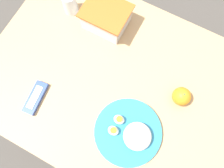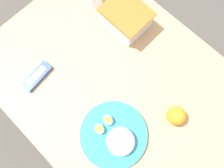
% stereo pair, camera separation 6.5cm
% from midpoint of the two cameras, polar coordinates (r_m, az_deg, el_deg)
% --- Properties ---
extents(ground_plane, '(10.00, 10.00, 0.00)m').
position_cam_midpoint_polar(ground_plane, '(1.62, 2.68, -7.89)').
color(ground_plane, '#4C4742').
extents(table, '(1.14, 0.78, 0.75)m').
position_cam_midpoint_polar(table, '(0.98, 4.41, -2.89)').
color(table, tan).
rests_on(table, ground_plane).
extents(food_container, '(0.19, 0.15, 0.10)m').
position_cam_midpoint_polar(food_container, '(0.95, 5.64, 16.24)').
color(food_container, white).
rests_on(food_container, table).
extents(orange_fruit, '(0.07, 0.07, 0.07)m').
position_cam_midpoint_polar(orange_fruit, '(0.86, 18.56, -8.17)').
color(orange_fruit, orange).
rests_on(orange_fruit, table).
extents(rice_plate, '(0.25, 0.25, 0.06)m').
position_cam_midpoint_polar(rice_plate, '(0.83, 3.06, -13.71)').
color(rice_plate, teal).
rests_on(rice_plate, table).
extents(candy_bar, '(0.06, 0.14, 0.02)m').
position_cam_midpoint_polar(candy_bar, '(0.92, -17.11, 1.67)').
color(candy_bar, '#334C9E').
rests_on(candy_bar, table).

